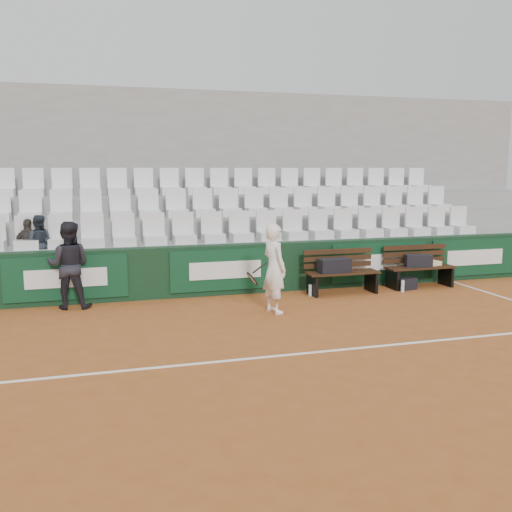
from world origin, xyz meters
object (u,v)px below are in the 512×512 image
(water_bottle_near, at_px, (310,290))
(water_bottle_far, at_px, (403,286))
(spectator_b, at_px, (28,222))
(tennis_player, at_px, (274,268))
(spectator_c, at_px, (38,220))
(sports_bag_left, at_px, (334,266))
(sports_bag_ground, at_px, (406,284))
(bench_right, at_px, (419,277))
(bench_left, at_px, (342,283))
(sports_bag_right, at_px, (419,261))
(ball_kid, at_px, (69,265))

(water_bottle_near, height_order, water_bottle_far, water_bottle_far)
(water_bottle_far, relative_size, spectator_b, 0.24)
(tennis_player, bearing_deg, spectator_c, 151.07)
(sports_bag_left, height_order, water_bottle_far, sports_bag_left)
(sports_bag_ground, height_order, tennis_player, tennis_player)
(bench_right, height_order, sports_bag_ground, bench_right)
(sports_bag_ground, height_order, spectator_c, spectator_c)
(sports_bag_left, bearing_deg, tennis_player, -147.29)
(bench_left, distance_m, sports_bag_right, 1.83)
(bench_right, bearing_deg, water_bottle_near, -176.40)
(bench_left, height_order, ball_kid, ball_kid)
(sports_bag_left, relative_size, sports_bag_ground, 1.59)
(sports_bag_ground, height_order, ball_kid, ball_kid)
(spectator_c, bearing_deg, bench_left, -178.19)
(sports_bag_left, relative_size, spectator_c, 0.59)
(bench_right, distance_m, water_bottle_near, 2.57)
(bench_right, relative_size, spectator_b, 1.46)
(sports_bag_ground, bearing_deg, bench_left, 179.36)
(sports_bag_left, height_order, spectator_c, spectator_c)
(tennis_player, distance_m, spectator_c, 4.64)
(sports_bag_right, distance_m, water_bottle_near, 2.56)
(sports_bag_right, bearing_deg, sports_bag_left, -176.53)
(sports_bag_ground, height_order, water_bottle_near, sports_bag_ground)
(ball_kid, bearing_deg, spectator_b, -39.20)
(bench_right, relative_size, ball_kid, 0.95)
(sports_bag_right, relative_size, spectator_b, 0.53)
(sports_bag_left, xyz_separation_m, tennis_player, (-1.60, -1.03, 0.19))
(sports_bag_ground, height_order, water_bottle_far, same)
(bench_left, height_order, spectator_c, spectator_c)
(sports_bag_right, xyz_separation_m, water_bottle_far, (-0.55, -0.33, -0.45))
(water_bottle_near, xyz_separation_m, spectator_b, (-5.27, 1.21, 1.40))
(water_bottle_far, relative_size, tennis_player, 0.16)
(spectator_b, bearing_deg, water_bottle_near, -171.36)
(water_bottle_near, bearing_deg, sports_bag_ground, 0.98)
(sports_bag_right, height_order, water_bottle_far, sports_bag_right)
(bench_left, distance_m, sports_bag_ground, 1.46)
(ball_kid, bearing_deg, bench_left, -171.80)
(water_bottle_far, xyz_separation_m, spectator_c, (-7.05, 1.39, 1.42))
(bench_right, relative_size, water_bottle_far, 6.04)
(bench_left, distance_m, water_bottle_far, 1.27)
(bench_right, bearing_deg, spectator_b, 172.40)
(sports_bag_ground, bearing_deg, sports_bag_right, 17.01)
(tennis_player, bearing_deg, bench_right, 17.76)
(sports_bag_ground, xyz_separation_m, water_bottle_near, (-2.17, -0.04, -0.01))
(bench_right, xyz_separation_m, sports_bag_left, (-2.05, -0.14, 0.36))
(sports_bag_left, xyz_separation_m, sports_bag_ground, (1.65, 0.02, -0.46))
(spectator_b, bearing_deg, sports_bag_right, -166.26)
(ball_kid, distance_m, spectator_b, 1.36)
(water_bottle_far, bearing_deg, sports_bag_ground, 46.46)
(water_bottle_near, height_order, spectator_b, spectator_b)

